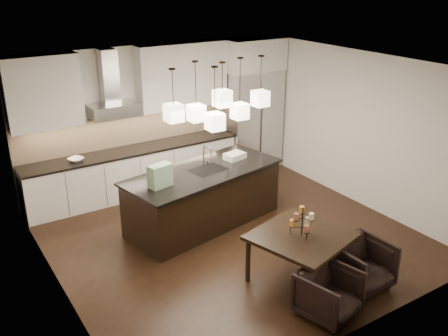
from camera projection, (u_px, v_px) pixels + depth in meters
floor at (231, 237)px, 8.24m from camera, size 5.50×5.50×0.02m
ceiling at (231, 66)px, 7.19m from camera, size 5.50×5.50×0.02m
wall_back at (154, 116)px, 9.88m from camera, size 5.50×0.02×2.80m
wall_front at (367, 230)px, 5.56m from camera, size 5.50×0.02×2.80m
wall_left at (50, 198)px, 6.34m from camera, size 0.02×5.50×2.80m
wall_right at (357, 128)px, 9.10m from camera, size 0.02×5.50×2.80m
refrigerator at (251, 120)px, 10.75m from camera, size 1.20×0.72×2.15m
fridge_panel at (253, 54)px, 10.23m from camera, size 1.26×0.72×0.65m
lower_cabinets at (135, 172)px, 9.66m from camera, size 4.21×0.62×0.88m
countertop at (133, 150)px, 9.49m from camera, size 4.21×0.66×0.04m
backsplash at (126, 129)px, 9.60m from camera, size 4.21×0.02×0.63m
upper_cab_left at (43, 93)px, 8.38m from camera, size 1.25×0.35×1.25m
upper_cab_right at (182, 75)px, 9.72m from camera, size 1.85×0.35×1.25m
hood_canopy at (114, 110)px, 9.07m from camera, size 0.90×0.52×0.24m
hood_chimney at (109, 76)px, 8.94m from camera, size 0.30×0.28×0.96m
fruit_bowl at (76, 160)px, 8.87m from camera, size 0.34×0.34×0.06m
island_body at (204, 198)px, 8.52m from camera, size 2.80×1.54×0.93m
island_top at (203, 172)px, 8.33m from camera, size 2.90×1.64×0.04m
faucet at (204, 156)px, 8.39m from camera, size 0.15×0.27×0.40m
tote_bag at (160, 176)px, 7.66m from camera, size 0.39×0.25×0.36m
food_container at (235, 156)px, 8.82m from camera, size 0.40×0.32×0.11m
dining_table at (300, 257)px, 6.98m from camera, size 1.46×1.46×0.72m
candelabra at (302, 221)px, 6.76m from camera, size 0.42×0.42×0.42m
candle_a at (308, 221)px, 6.87m from camera, size 0.09×0.09×0.10m
candle_b at (292, 223)px, 6.81m from camera, size 0.09×0.09×0.10m
candle_c at (306, 229)px, 6.66m from camera, size 0.09×0.09×0.10m
candle_d at (302, 210)px, 6.85m from camera, size 0.09×0.09×0.10m
candle_e at (296, 217)px, 6.65m from camera, size 0.09×0.09×0.10m
candle_f at (311, 216)px, 6.66m from camera, size 0.09×0.09×0.10m
armchair_left at (329, 294)px, 6.27m from camera, size 0.82×0.84×0.63m
armchair_right at (361, 265)px, 6.83m from camera, size 0.74×0.76×0.68m
pendant_a at (174, 113)px, 7.30m from camera, size 0.24×0.24×0.26m
pendant_b at (196, 113)px, 7.94m from camera, size 0.24×0.24×0.26m
pendant_c at (222, 98)px, 7.77m from camera, size 0.24×0.24×0.26m
pendant_d at (240, 111)px, 8.27m from camera, size 0.24×0.24×0.26m
pendant_e at (260, 98)px, 8.38m from camera, size 0.24×0.24×0.26m
pendant_f at (215, 122)px, 7.53m from camera, size 0.24×0.24×0.26m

